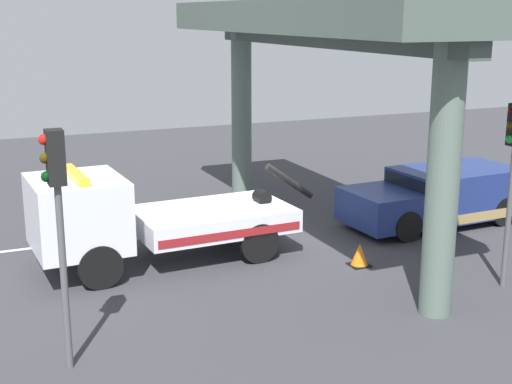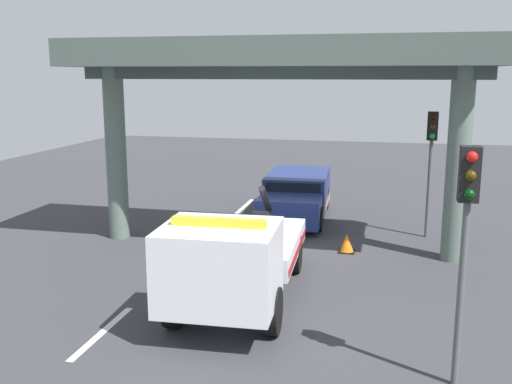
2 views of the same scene
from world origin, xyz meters
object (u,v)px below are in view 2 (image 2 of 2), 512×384
at_px(tow_truck_white, 235,258).
at_px(traffic_cone_orange, 347,243).
at_px(towed_van_green, 296,197).
at_px(traffic_light_near, 431,147).
at_px(traffic_light_far, 467,215).

height_order(tow_truck_white, traffic_cone_orange, tow_truck_white).
height_order(tow_truck_white, towed_van_green, tow_truck_white).
relative_size(towed_van_green, traffic_cone_orange, 9.35).
distance_m(tow_truck_white, traffic_light_near, 8.63).
relative_size(traffic_light_near, traffic_cone_orange, 7.22).
height_order(towed_van_green, traffic_cone_orange, towed_van_green).
bearing_deg(traffic_cone_orange, traffic_light_near, 132.88).
relative_size(traffic_light_far, traffic_cone_orange, 7.31).
bearing_deg(traffic_light_far, traffic_light_near, -180.00).
distance_m(towed_van_green, traffic_light_far, 12.34).
bearing_deg(towed_van_green, traffic_light_far, 22.25).
bearing_deg(towed_van_green, traffic_light_near, 69.38).
bearing_deg(traffic_cone_orange, traffic_light_far, 18.34).
distance_m(tow_truck_white, traffic_light_far, 5.46).
bearing_deg(traffic_light_far, tow_truck_white, -117.72).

